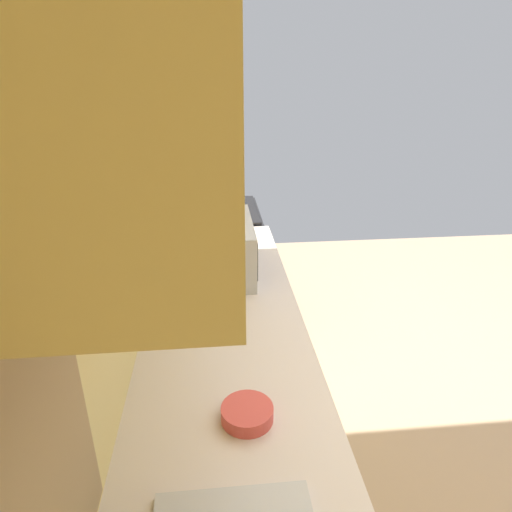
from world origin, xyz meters
TOP-DOWN VIEW (x-y plane):
  - ground_plane at (0.00, 0.00)m, footprint 5.87×5.87m
  - wall_back at (0.00, 1.67)m, footprint 3.79×0.12m
  - counter_run at (-0.38, 1.30)m, footprint 2.91×0.66m
  - upper_cabinets at (-0.38, 1.45)m, footprint 1.62×0.33m
  - window_back_wall at (-1.07, 1.60)m, footprint 0.44×0.02m
  - oven_range at (1.41, 1.30)m, footprint 0.67×0.63m
  - microwave at (0.43, 1.31)m, footprint 0.53×0.38m
  - bowl at (-0.59, 1.24)m, footprint 0.16×0.16m

SIDE VIEW (x-z plane):
  - ground_plane at x=0.00m, z-range 0.00..0.00m
  - counter_run at x=-0.38m, z-range 0.00..0.88m
  - oven_range at x=1.41m, z-range -0.07..0.99m
  - bowl at x=-0.59m, z-range 0.89..0.93m
  - microwave at x=0.43m, z-range 0.88..1.15m
  - window_back_wall at x=-1.07m, z-range 0.95..1.63m
  - wall_back at x=0.00m, z-range 0.00..2.83m
  - upper_cabinets at x=-0.38m, z-range 1.57..2.29m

